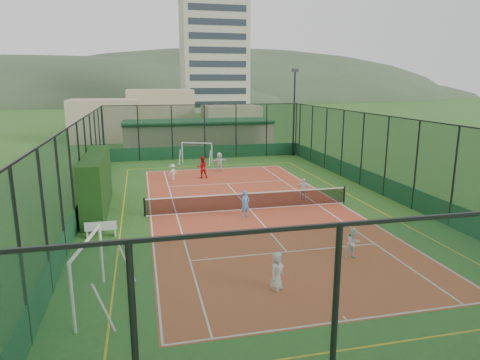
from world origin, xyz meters
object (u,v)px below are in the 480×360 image
at_px(futsal_goal_near, 88,274).
at_px(coach, 202,167).
at_px(clubhouse, 198,135).
at_px(child_near_left, 277,271).
at_px(futsal_goal_far, 197,153).
at_px(child_near_right, 353,243).
at_px(child_far_right, 304,189).
at_px(child_far_back, 219,162).
at_px(child_far_left, 172,172).
at_px(white_bench, 101,229).
at_px(apartment_tower, 214,47).
at_px(floodlight_ne, 294,113).
at_px(child_near_mid, 245,204).

distance_m(futsal_goal_near, coach, 18.78).
bearing_deg(futsal_goal_near, clubhouse, -3.98).
xyz_separation_m(futsal_goal_near, child_near_left, (6.17, -0.36, -0.38)).
relative_size(futsal_goal_far, child_near_left, 2.07).
bearing_deg(child_near_right, child_far_right, 78.26).
distance_m(futsal_goal_far, coach, 6.07).
height_order(futsal_goal_far, child_far_back, futsal_goal_far).
bearing_deg(child_far_left, white_bench, 32.98).
distance_m(apartment_tower, child_far_right, 82.48).
distance_m(child_near_right, child_far_back, 18.63).
xyz_separation_m(futsal_goal_far, child_far_left, (-2.63, -6.42, -0.29)).
distance_m(child_near_right, coach, 16.72).
bearing_deg(futsal_goal_near, child_near_left, -83.58).
distance_m(child_far_right, coach, 9.05).
distance_m(apartment_tower, child_far_back, 73.49).
bearing_deg(child_far_left, child_near_right, 74.40).
height_order(child_near_right, child_far_back, child_far_back).
relative_size(futsal_goal_far, child_far_left, 2.31).
bearing_deg(apartment_tower, clubhouse, -101.31).
bearing_deg(futsal_goal_far, floodlight_ne, 34.71).
bearing_deg(child_near_mid, child_near_left, -124.06).
bearing_deg(child_near_mid, child_far_right, 2.35).
bearing_deg(child_near_mid, futsal_goal_near, -159.92).
bearing_deg(child_near_left, child_near_mid, 41.51).
height_order(child_far_left, coach, coach).
bearing_deg(white_bench, futsal_goal_near, -87.98).
bearing_deg(child_near_mid, child_far_back, 58.33).
distance_m(child_near_mid, child_far_back, 12.17).
height_order(white_bench, coach, coach).
relative_size(apartment_tower, child_far_back, 19.91).
height_order(clubhouse, coach, clubhouse).
distance_m(child_far_back, coach, 2.81).
distance_m(white_bench, child_far_back, 15.77).
bearing_deg(child_near_left, futsal_goal_near, 134.36).
distance_m(clubhouse, child_far_right, 21.14).
bearing_deg(child_far_right, clubhouse, -46.91).
bearing_deg(child_far_left, futsal_goal_far, -148.71).
height_order(clubhouse, child_near_left, clubhouse).
xyz_separation_m(clubhouse, child_far_left, (-3.69, -13.73, -0.96)).
distance_m(child_near_left, child_far_back, 20.41).
relative_size(apartment_tower, child_near_mid, 20.93).
relative_size(child_near_right, coach, 0.80).
distance_m(floodlight_ne, child_far_back, 10.67).
xyz_separation_m(child_near_left, coach, (0.00, 18.10, 0.14)).
xyz_separation_m(clubhouse, futsal_goal_far, (-1.06, -7.30, -0.67)).
relative_size(white_bench, coach, 0.87).
bearing_deg(futsal_goal_near, coach, -9.39).
height_order(white_bench, child_far_right, child_far_right).
xyz_separation_m(child_far_left, child_far_back, (3.94, 2.60, 0.15)).
distance_m(child_near_mid, child_far_right, 4.93).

